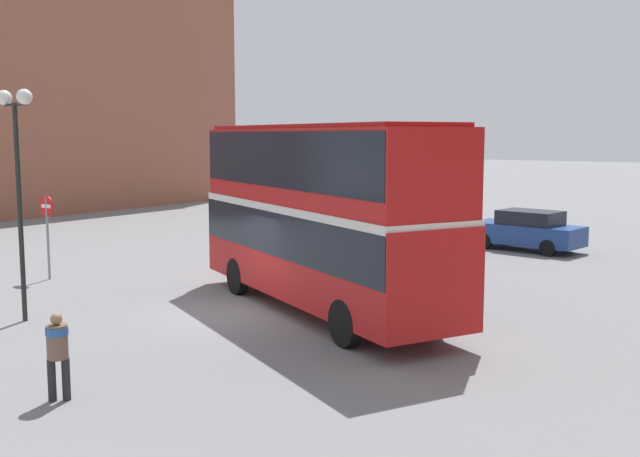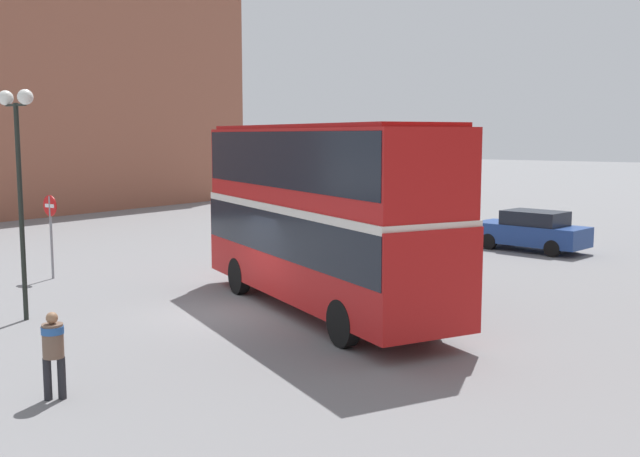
{
  "view_description": "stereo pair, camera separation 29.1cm",
  "coord_description": "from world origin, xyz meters",
  "px_view_note": "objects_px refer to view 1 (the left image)",
  "views": [
    {
      "loc": [
        13.0,
        -14.18,
        4.65
      ],
      "look_at": [
        1.81,
        1.74,
        2.21
      ],
      "focal_mm": 42.0,
      "sensor_mm": 36.0,
      "label": 1
    },
    {
      "loc": [
        13.24,
        -14.01,
        4.65
      ],
      "look_at": [
        1.81,
        1.74,
        2.21
      ],
      "focal_mm": 42.0,
      "sensor_mm": 36.0,
      "label": 2
    }
  ],
  "objects_px": {
    "no_entry_sign": "(47,223)",
    "double_decker_bus": "(320,206)",
    "street_lamp_twin_globe": "(17,147)",
    "pedestrian_foreground": "(58,347)",
    "parked_car_kerb_near": "(527,230)",
    "parked_car_kerb_far": "(384,221)"
  },
  "relations": [
    {
      "from": "double_decker_bus",
      "to": "pedestrian_foreground",
      "type": "xyz_separation_m",
      "value": [
        0.13,
        -8.17,
        -1.85
      ]
    },
    {
      "from": "parked_car_kerb_far",
      "to": "no_entry_sign",
      "type": "distance_m",
      "value": 15.53
    },
    {
      "from": "parked_car_kerb_far",
      "to": "street_lamp_twin_globe",
      "type": "distance_m",
      "value": 19.08
    },
    {
      "from": "street_lamp_twin_globe",
      "to": "parked_car_kerb_near",
      "type": "bearing_deg",
      "value": 71.36
    },
    {
      "from": "street_lamp_twin_globe",
      "to": "no_entry_sign",
      "type": "height_order",
      "value": "street_lamp_twin_globe"
    },
    {
      "from": "double_decker_bus",
      "to": "street_lamp_twin_globe",
      "type": "distance_m",
      "value": 7.66
    },
    {
      "from": "double_decker_bus",
      "to": "pedestrian_foreground",
      "type": "relative_size",
      "value": 6.42
    },
    {
      "from": "pedestrian_foreground",
      "to": "no_entry_sign",
      "type": "xyz_separation_m",
      "value": [
        -9.84,
        6.72,
        0.88
      ]
    },
    {
      "from": "parked_car_kerb_far",
      "to": "double_decker_bus",
      "type": "bearing_deg",
      "value": -63.2
    },
    {
      "from": "parked_car_kerb_near",
      "to": "parked_car_kerb_far",
      "type": "xyz_separation_m",
      "value": [
        -6.74,
        0.16,
        -0.08
      ]
    },
    {
      "from": "double_decker_bus",
      "to": "parked_car_kerb_far",
      "type": "relative_size",
      "value": 2.45
    },
    {
      "from": "parked_car_kerb_near",
      "to": "parked_car_kerb_far",
      "type": "height_order",
      "value": "parked_car_kerb_near"
    },
    {
      "from": "no_entry_sign",
      "to": "double_decker_bus",
      "type": "bearing_deg",
      "value": 8.5
    },
    {
      "from": "double_decker_bus",
      "to": "street_lamp_twin_globe",
      "type": "bearing_deg",
      "value": -110.27
    },
    {
      "from": "parked_car_kerb_near",
      "to": "no_entry_sign",
      "type": "relative_size",
      "value": 1.72
    },
    {
      "from": "pedestrian_foreground",
      "to": "parked_car_kerb_far",
      "type": "xyz_separation_m",
      "value": [
        -6.08,
        21.75,
        -0.23
      ]
    },
    {
      "from": "parked_car_kerb_far",
      "to": "street_lamp_twin_globe",
      "type": "bearing_deg",
      "value": -85.38
    },
    {
      "from": "parked_car_kerb_near",
      "to": "street_lamp_twin_globe",
      "type": "distance_m",
      "value": 19.9
    },
    {
      "from": "parked_car_kerb_far",
      "to": "pedestrian_foreground",
      "type": "bearing_deg",
      "value": -71.22
    },
    {
      "from": "no_entry_sign",
      "to": "parked_car_kerb_near",
      "type": "bearing_deg",
      "value": 54.77
    },
    {
      "from": "street_lamp_twin_globe",
      "to": "double_decker_bus",
      "type": "bearing_deg",
      "value": 43.23
    },
    {
      "from": "double_decker_bus",
      "to": "street_lamp_twin_globe",
      "type": "relative_size",
      "value": 1.77
    }
  ]
}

